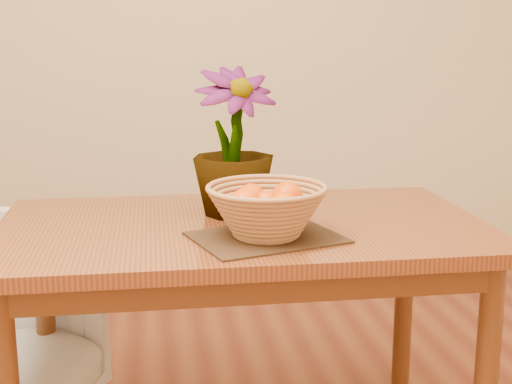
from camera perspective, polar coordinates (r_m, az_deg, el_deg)
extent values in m
cube|color=#FBE4BF|center=(3.93, -4.83, 13.42)|extent=(4.00, 0.02, 2.70)
cube|color=brown|center=(2.06, -1.10, -3.01)|extent=(1.40, 0.80, 0.04)
cube|color=#502B12|center=(2.08, -1.09, -4.60)|extent=(1.28, 0.68, 0.08)
cylinder|color=#502B12|center=(2.50, -16.48, -9.80)|extent=(0.06, 0.06, 0.71)
cylinder|color=#502B12|center=(2.62, 11.74, -8.49)|extent=(0.06, 0.06, 0.71)
cube|color=#352213|center=(1.90, 0.85, -3.66)|extent=(0.44, 0.38, 0.01)
cylinder|color=#AD7148|center=(1.90, 0.85, -3.46)|extent=(0.16, 0.16, 0.01)
sphere|color=#E25803|center=(1.88, 0.86, -0.94)|extent=(0.07, 0.07, 0.07)
sphere|color=#E25803|center=(1.92, 2.51, -0.43)|extent=(0.08, 0.08, 0.08)
sphere|color=#E25803|center=(1.93, -0.41, -0.45)|extent=(0.08, 0.08, 0.08)
sphere|color=#E25803|center=(1.84, -0.87, -1.01)|extent=(0.08, 0.08, 0.08)
sphere|color=#E25803|center=(1.82, 2.19, -1.23)|extent=(0.08, 0.08, 0.08)
imported|color=#134212|center=(2.11, -1.80, 4.01)|extent=(0.30, 0.30, 0.44)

